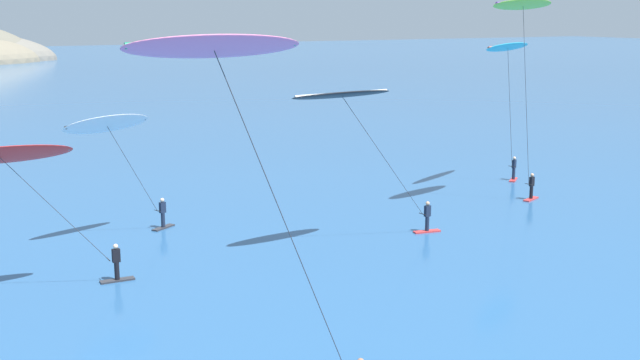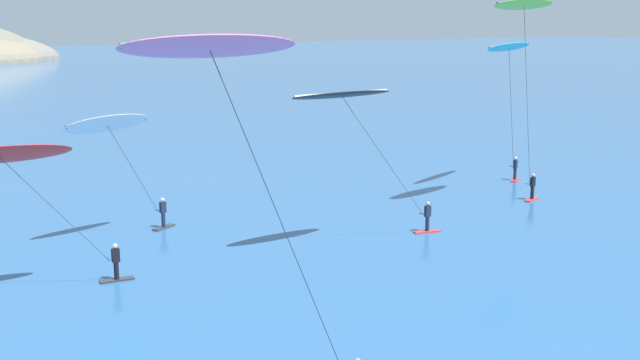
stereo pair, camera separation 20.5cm
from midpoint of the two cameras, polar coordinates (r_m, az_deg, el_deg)
kitesurfer_pink at (r=20.38m, az=-6.29°, el=6.49°), size 7.40×1.29×11.22m
kitesurfer_cyan at (r=55.76m, az=13.44°, el=8.45°), size 6.16×3.52×9.80m
kitesurfer_red at (r=34.73m, az=-21.20°, el=1.16°), size 8.10×1.56×6.59m
kitesurfer_white at (r=42.39m, az=-14.47°, el=3.38°), size 6.36×2.98×6.71m
kitesurfer_black at (r=39.14m, az=2.27°, el=5.30°), size 9.49×1.91×8.06m
kitesurfer_lime at (r=49.82m, az=14.47°, el=11.10°), size 6.02×2.95×12.53m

